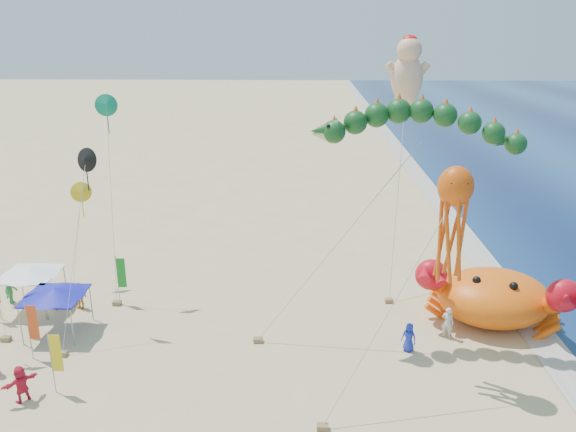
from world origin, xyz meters
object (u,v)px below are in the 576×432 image
at_px(crab_inflatable, 494,296).
at_px(canopy_white, 30,271).
at_px(cherub_kite, 408,70).
at_px(octopus_kite, 452,216).
at_px(canopy_blue, 54,292).
at_px(dragon_kite, 419,132).

xyz_separation_m(crab_inflatable, canopy_white, (-27.24, 0.89, 0.77)).
distance_m(cherub_kite, canopy_white, 26.40).
distance_m(octopus_kite, canopy_blue, 21.39).
xyz_separation_m(octopus_kite, canopy_white, (-22.96, 6.12, -5.79)).
bearing_deg(cherub_kite, canopy_white, -162.95).
xyz_separation_m(dragon_kite, cherub_kite, (0.81, 9.03, 2.37)).
distance_m(dragon_kite, cherub_kite, 9.37).
bearing_deg(crab_inflatable, octopus_kite, -129.26).
distance_m(cherub_kite, canopy_blue, 25.06).
relative_size(dragon_kite, canopy_white, 4.11).
relative_size(cherub_kite, canopy_white, 4.73).
relative_size(dragon_kite, octopus_kite, 1.31).
bearing_deg(octopus_kite, crab_inflatable, 50.74).
bearing_deg(cherub_kite, dragon_kite, -95.11).
bearing_deg(canopy_blue, crab_inflatable, 4.28).
height_order(crab_inflatable, cherub_kite, cherub_kite).
bearing_deg(crab_inflatable, canopy_blue, -175.72).
bearing_deg(dragon_kite, octopus_kite, -77.25).
xyz_separation_m(dragon_kite, octopus_kite, (0.93, -4.10, -3.05)).
bearing_deg(crab_inflatable, canopy_white, 178.14).
height_order(canopy_blue, canopy_white, same).
relative_size(crab_inflatable, dragon_kite, 0.63).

